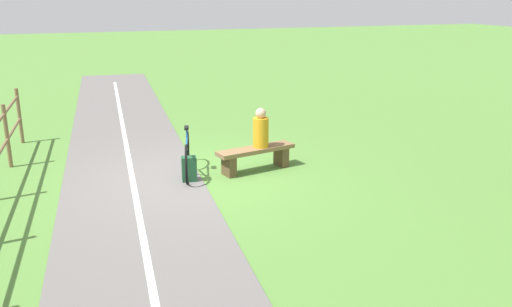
% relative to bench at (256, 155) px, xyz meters
% --- Properties ---
extents(ground_plane, '(80.00, 80.00, 0.00)m').
position_rel_bench_xyz_m(ground_plane, '(1.30, 0.09, -0.32)').
color(ground_plane, '#548438').
extents(paved_path, '(4.61, 36.09, 0.02)m').
position_rel_bench_xyz_m(paved_path, '(2.62, 4.09, -0.31)').
color(paved_path, '#66605E').
rests_on(paved_path, ground_plane).
extents(path_centre_line, '(1.97, 31.95, 0.00)m').
position_rel_bench_xyz_m(path_centre_line, '(2.62, 4.09, -0.30)').
color(path_centre_line, silver).
rests_on(path_centre_line, paved_path).
extents(bench, '(1.65, 0.72, 0.47)m').
position_rel_bench_xyz_m(bench, '(0.00, 0.00, 0.00)').
color(bench, brown).
rests_on(bench, ground_plane).
extents(person_seated, '(0.37, 0.37, 0.77)m').
position_rel_bench_xyz_m(person_seated, '(-0.11, -0.03, 0.49)').
color(person_seated, orange).
rests_on(person_seated, bench).
extents(bicycle, '(0.44, 1.71, 0.91)m').
position_rel_bench_xyz_m(bicycle, '(1.32, -0.20, 0.07)').
color(bicycle, black).
rests_on(bicycle, ground_plane).
extents(backpack, '(0.29, 0.25, 0.48)m').
position_rel_bench_xyz_m(backpack, '(1.37, 0.21, -0.08)').
color(backpack, '#1E4C2D').
rests_on(backpack, ground_plane).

